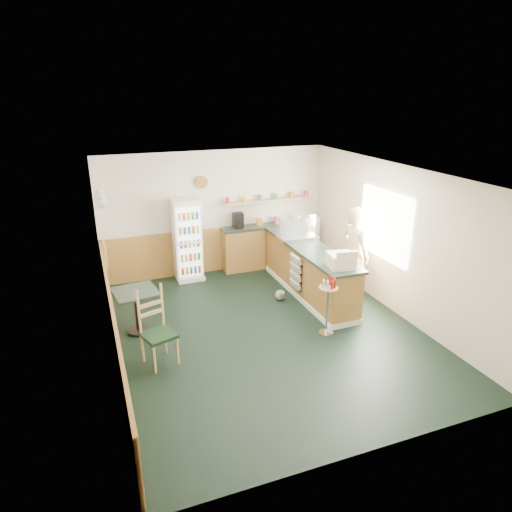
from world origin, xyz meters
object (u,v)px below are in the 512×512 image
cash_register (341,261)px  drinks_fridge (188,240)px  condiment_stand (328,297)px  display_case (298,228)px  cafe_chair (157,323)px  cafe_table (136,303)px  shopkeeper (354,254)px

cash_register → drinks_fridge: bearing=137.1°
drinks_fridge → condiment_stand: size_ratio=1.75×
display_case → cafe_chair: 3.77m
cafe_chair → cafe_table: bearing=82.5°
shopkeeper → display_case: bearing=24.0°
drinks_fridge → condiment_stand: 3.58m
drinks_fridge → cash_register: bearing=-53.7°
cash_register → condiment_stand: cash_register is taller
display_case → cafe_chair: (-3.21, -1.89, -0.61)m
display_case → cafe_table: 3.59m
condiment_stand → cafe_table: (-2.97, 1.19, -0.14)m
drinks_fridge → shopkeeper: size_ratio=0.94×
display_case → cash_register: bearing=-90.0°
display_case → cash_register: size_ratio=1.84×
display_case → drinks_fridge: bearing=152.0°
cafe_table → cafe_chair: (0.19, -0.99, 0.09)m
condiment_stand → shopkeeper: bearing=42.2°
cash_register → shopkeeper: (0.70, 0.65, -0.20)m
drinks_fridge → cafe_chair: bearing=-111.0°
cash_register → display_case: bearing=100.8°
display_case → cafe_table: bearing=-165.2°
display_case → condiment_stand: bearing=-101.7°
condiment_stand → cafe_table: bearing=158.2°
shopkeeper → cafe_table: (-4.10, 0.16, -0.40)m
condiment_stand → cafe_chair: size_ratio=0.84×
display_case → cash_register: display_case is taller
cash_register → cafe_table: bearing=177.3°
drinks_fridge → cash_register: (2.06, -2.81, 0.25)m
shopkeeper → condiment_stand: size_ratio=1.87×
drinks_fridge → shopkeeper: 3.50m
drinks_fridge → shopkeeper: bearing=-38.0°
cafe_table → drinks_fridge: bearing=56.1°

